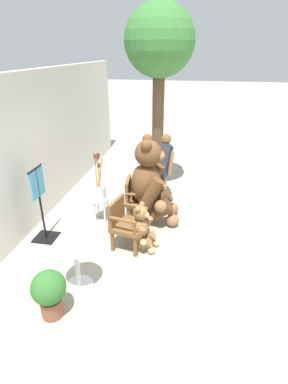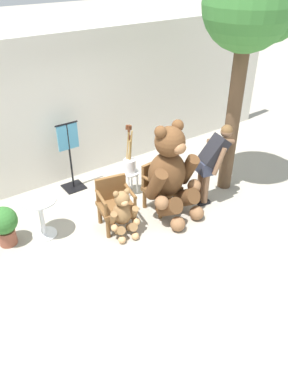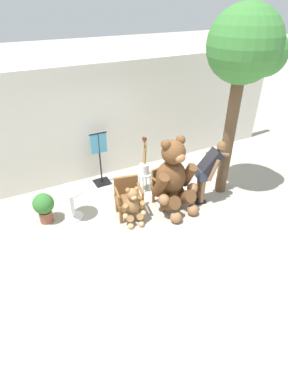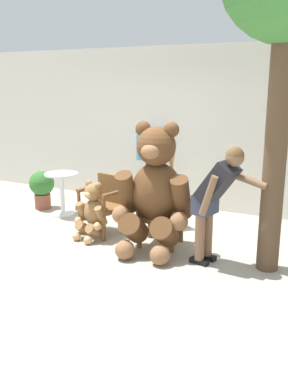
% 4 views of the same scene
% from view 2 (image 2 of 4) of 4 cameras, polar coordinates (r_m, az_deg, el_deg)
% --- Properties ---
extents(ground_plane, '(60.00, 60.00, 0.00)m').
position_cam_2_polar(ground_plane, '(6.41, 1.37, -5.43)').
color(ground_plane, '#A8A091').
extents(back_wall, '(10.00, 0.16, 2.80)m').
position_cam_2_polar(back_wall, '(7.53, -9.66, 12.57)').
color(back_wall, silver).
rests_on(back_wall, ground).
extents(wooden_chair_left, '(0.65, 0.62, 0.86)m').
position_cam_2_polar(wooden_chair_left, '(6.22, -4.47, -1.55)').
color(wooden_chair_left, brown).
rests_on(wooden_chair_left, ground).
extents(wooden_chair_right, '(0.61, 0.58, 0.86)m').
position_cam_2_polar(wooden_chair_right, '(6.66, 2.41, 1.11)').
color(wooden_chair_right, brown).
rests_on(wooden_chair_right, ground).
extents(teddy_bear_large, '(1.03, 1.01, 1.70)m').
position_cam_2_polar(teddy_bear_large, '(6.30, 4.11, 2.94)').
color(teddy_bear_large, brown).
rests_on(teddy_bear_large, ground).
extents(teddy_bear_small, '(0.52, 0.52, 0.84)m').
position_cam_2_polar(teddy_bear_small, '(6.04, -3.20, -3.28)').
color(teddy_bear_small, olive).
rests_on(teddy_bear_small, ground).
extents(person_visitor, '(0.87, 0.49, 1.48)m').
position_cam_2_polar(person_visitor, '(6.72, 10.39, 5.09)').
color(person_visitor, black).
rests_on(person_visitor, ground).
extents(white_stool, '(0.34, 0.34, 0.46)m').
position_cam_2_polar(white_stool, '(7.11, -2.14, 2.36)').
color(white_stool, silver).
rests_on(white_stool, ground).
extents(brush_bucket, '(0.22, 0.22, 0.95)m').
position_cam_2_polar(brush_bucket, '(6.96, -2.19, 4.59)').
color(brush_bucket, white).
rests_on(brush_bucket, white_stool).
extents(round_side_table, '(0.56, 0.56, 0.72)m').
position_cam_2_polar(round_side_table, '(6.20, -15.43, -3.14)').
color(round_side_table, silver).
rests_on(round_side_table, ground).
extents(patio_tree, '(1.51, 1.44, 4.00)m').
position_cam_2_polar(patio_tree, '(6.62, 16.12, 24.81)').
color(patio_tree, brown).
rests_on(patio_tree, ground).
extents(potted_plant, '(0.44, 0.44, 0.68)m').
position_cam_2_polar(potted_plant, '(6.24, -20.55, -4.56)').
color(potted_plant, brown).
rests_on(potted_plant, ground).
extents(clothing_display_stand, '(0.44, 0.40, 1.36)m').
position_cam_2_polar(clothing_display_stand, '(7.22, -11.21, 5.55)').
color(clothing_display_stand, black).
rests_on(clothing_display_stand, ground).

